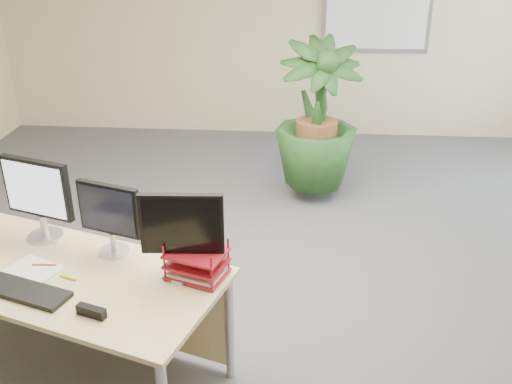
# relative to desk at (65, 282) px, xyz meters

# --- Properties ---
(floor) EXTENTS (8.00, 8.00, 0.00)m
(floor) POSITION_rel_desk_xyz_m (1.05, 0.47, -0.61)
(floor) COLOR #4C4C51
(floor) RESTS_ON ground
(back_wall) EXTENTS (7.00, 0.04, 2.70)m
(back_wall) POSITION_rel_desk_xyz_m (1.05, 4.47, 0.74)
(back_wall) COLOR beige
(back_wall) RESTS_ON floor
(whiteboard) EXTENTS (1.30, 0.04, 0.95)m
(whiteboard) POSITION_rel_desk_xyz_m (2.25, 4.44, 0.94)
(whiteboard) COLOR #A3A3A7
(whiteboard) RESTS_ON back_wall
(desk) EXTENTS (2.16, 1.42, 0.77)m
(desk) POSITION_rel_desk_xyz_m (0.00, 0.00, 0.00)
(desk) COLOR tan
(desk) RESTS_ON floor
(floor_plant) EXTENTS (1.01, 1.01, 1.50)m
(floor_plant) POSITION_rel_desk_xyz_m (1.53, 2.54, 0.14)
(floor_plant) COLOR #153B16
(floor_plant) RESTS_ON floor
(monitor_left) EXTENTS (0.46, 0.21, 0.52)m
(monitor_left) POSITION_rel_desk_xyz_m (-0.18, 0.23, 0.46)
(monitor_left) COLOR silver
(monitor_left) RESTS_ON desk
(monitor_right) EXTENTS (0.39, 0.18, 0.44)m
(monitor_right) POSITION_rel_desk_xyz_m (0.29, 0.09, 0.42)
(monitor_right) COLOR silver
(monitor_right) RESTS_ON desk
(monitor_dark) EXTENTS (0.45, 0.20, 0.50)m
(monitor_dark) POSITION_rel_desk_xyz_m (0.75, -0.12, 0.45)
(monitor_dark) COLOR silver
(monitor_dark) RESTS_ON desk
(keyboard) EXTENTS (0.52, 0.31, 0.03)m
(keyboard) POSITION_rel_desk_xyz_m (-0.05, -0.35, 0.18)
(keyboard) COLOR black
(keyboard) RESTS_ON desk
(spiral_notebook) EXTENTS (0.35, 0.32, 0.01)m
(spiral_notebook) POSITION_rel_desk_xyz_m (-0.10, -0.14, 0.17)
(spiral_notebook) COLOR silver
(spiral_notebook) RESTS_ON desk
(orange_pen) EXTENTS (0.14, 0.02, 0.01)m
(orange_pen) POSITION_rel_desk_xyz_m (-0.06, -0.09, 0.18)
(orange_pen) COLOR #DE4718
(orange_pen) RESTS_ON spiral_notebook
(yellow_highlighter) EXTENTS (0.11, 0.05, 0.01)m
(yellow_highlighter) POSITION_rel_desk_xyz_m (0.12, -0.20, 0.17)
(yellow_highlighter) COLOR yellow
(yellow_highlighter) RESTS_ON desk
(letter_tray) EXTENTS (0.37, 0.32, 0.15)m
(letter_tray) POSITION_rel_desk_xyz_m (0.82, -0.11, 0.23)
(letter_tray) COLOR maroon
(letter_tray) RESTS_ON desk
(stapler) EXTENTS (0.16, 0.09, 0.05)m
(stapler) POSITION_rel_desk_xyz_m (0.36, -0.50, 0.19)
(stapler) COLOR black
(stapler) RESTS_ON desk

